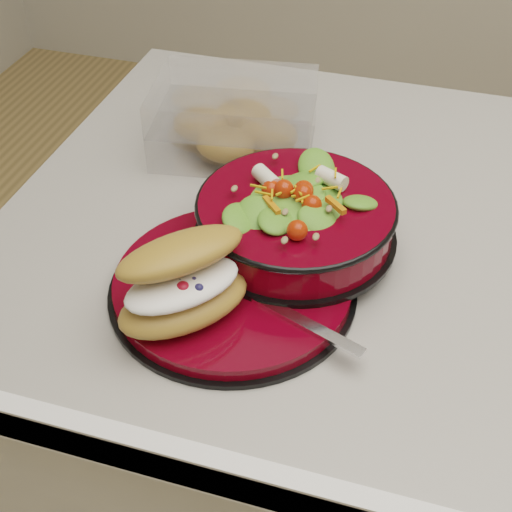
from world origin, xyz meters
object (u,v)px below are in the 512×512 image
(island_counter, at_px, (455,469))
(croissant, at_px, (185,283))
(salad_bowl, at_px, (296,212))
(fork, at_px, (280,310))
(pastry_box, at_px, (235,121))
(dinner_plate, at_px, (233,286))

(island_counter, height_order, croissant, croissant)
(island_counter, bearing_deg, salad_bowl, -163.69)
(fork, height_order, pastry_box, pastry_box)
(dinner_plate, height_order, croissant, croissant)
(croissant, xyz_separation_m, fork, (0.09, 0.03, -0.04))
(island_counter, distance_m, fork, 0.56)
(croissant, bearing_deg, fork, -30.31)
(dinner_plate, height_order, pastry_box, pastry_box)
(island_counter, distance_m, croissant, 0.64)
(dinner_plate, bearing_deg, croissant, -116.43)
(island_counter, xyz_separation_m, dinner_plate, (-0.30, -0.16, 0.46))
(fork, bearing_deg, dinner_plate, 83.09)
(island_counter, relative_size, fork, 7.10)
(croissant, xyz_separation_m, pastry_box, (-0.06, 0.33, -0.02))
(dinner_plate, xyz_separation_m, salad_bowl, (0.05, 0.09, 0.05))
(pastry_box, bearing_deg, salad_bowl, -63.46)
(salad_bowl, bearing_deg, island_counter, 16.31)
(fork, bearing_deg, island_counter, -30.87)
(dinner_plate, relative_size, salad_bowl, 1.17)
(dinner_plate, bearing_deg, fork, -27.44)
(pastry_box, bearing_deg, dinner_plate, -81.06)
(salad_bowl, relative_size, fork, 1.30)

